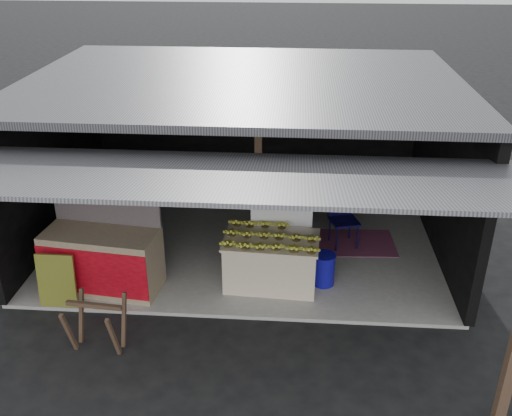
# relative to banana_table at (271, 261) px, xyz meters

# --- Properties ---
(ground) EXTENTS (80.00, 80.00, 0.00)m
(ground) POSITION_rel_banana_table_xyz_m (-0.58, -0.91, -0.47)
(ground) COLOR black
(ground) RESTS_ON ground
(concrete_slab) EXTENTS (7.00, 5.00, 0.06)m
(concrete_slab) POSITION_rel_banana_table_xyz_m (-0.58, 1.59, -0.44)
(concrete_slab) COLOR gray
(concrete_slab) RESTS_ON ground
(shophouse) EXTENTS (7.40, 7.29, 3.02)m
(shophouse) POSITION_rel_banana_table_xyz_m (-0.57, 1.90, 1.63)
(shophouse) COLOR black
(shophouse) RESTS_ON ground
(banana_table) EXTENTS (1.54, 1.00, 0.82)m
(banana_table) POSITION_rel_banana_table_xyz_m (0.00, 0.00, 0.00)
(banana_table) COLOR beige
(banana_table) RESTS_ON concrete_slab
(banana_pile) EXTENTS (1.42, 0.90, 0.16)m
(banana_pile) POSITION_rel_banana_table_xyz_m (0.00, 0.00, 0.49)
(banana_pile) COLOR gold
(banana_pile) RESTS_ON banana_table
(white_crate) EXTENTS (1.04, 0.74, 1.11)m
(white_crate) POSITION_rel_banana_table_xyz_m (0.12, 0.78, 0.14)
(white_crate) COLOR white
(white_crate) RESTS_ON concrete_slab
(neighbor_stall) EXTENTS (1.84, 0.99, 1.81)m
(neighbor_stall) POSITION_rel_banana_table_xyz_m (-2.63, -0.29, 0.13)
(neighbor_stall) COLOR #998466
(neighbor_stall) RESTS_ON concrete_slab
(green_signboard) EXTENTS (0.58, 0.13, 0.86)m
(green_signboard) POSITION_rel_banana_table_xyz_m (-3.18, -0.83, 0.02)
(green_signboard) COLOR black
(green_signboard) RESTS_ON concrete_slab
(sawhorse) EXTENTS (0.78, 0.72, 0.76)m
(sawhorse) POSITION_rel_banana_table_xyz_m (-2.28, -1.71, 0.01)
(sawhorse) COLOR #4C3426
(sawhorse) RESTS_ON ground
(water_barrel) EXTENTS (0.35, 0.35, 0.51)m
(water_barrel) POSITION_rel_banana_table_xyz_m (0.85, 0.05, -0.16)
(water_barrel) COLOR #100D90
(water_barrel) RESTS_ON concrete_slab
(plastic_chair) EXTENTS (0.58, 0.58, 0.99)m
(plastic_chair) POSITION_rel_banana_table_xyz_m (1.21, 1.42, 0.17)
(plastic_chair) COLOR #0C0934
(plastic_chair) RESTS_ON concrete_slab
(magenta_rug) EXTENTS (1.55, 1.07, 0.01)m
(magenta_rug) POSITION_rel_banana_table_xyz_m (1.43, 1.42, -0.41)
(magenta_rug) COLOR maroon
(magenta_rug) RESTS_ON concrete_slab
(picture_frames) EXTENTS (1.62, 0.04, 0.46)m
(picture_frames) POSITION_rel_banana_table_xyz_m (-0.74, 3.98, 1.46)
(picture_frames) COLOR black
(picture_frames) RESTS_ON shophouse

